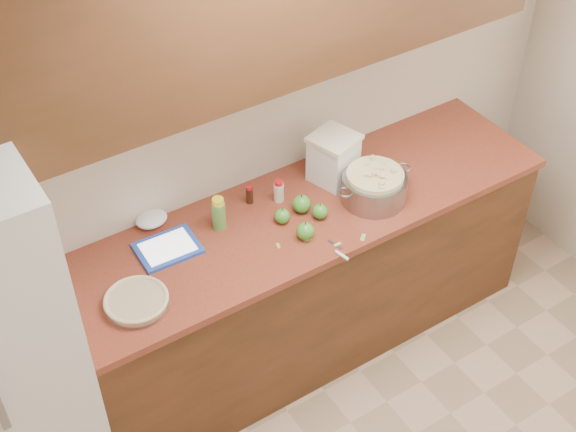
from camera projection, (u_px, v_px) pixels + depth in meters
room_shell at (541, 393)px, 2.50m from camera, size 3.60×3.60×3.60m
counter_run at (287, 286)px, 3.98m from camera, size 2.64×0.68×0.92m
pie at (136, 301)px, 3.26m from camera, size 0.28×0.28×0.04m
colander at (374, 186)px, 3.73m from camera, size 0.41×0.31×0.15m
flour_canister at (333, 158)px, 3.81m from camera, size 0.25×0.25×0.25m
tablet at (168, 248)px, 3.51m from camera, size 0.28×0.21×0.02m
paring_knife at (341, 253)px, 3.49m from camera, size 0.05×0.15×0.01m
lemon_bottle at (219, 214)px, 3.58m from camera, size 0.06×0.06×0.17m
cinnamon_shaker at (279, 191)px, 3.73m from camera, size 0.05×0.05×0.12m
vanilla_bottle at (249, 194)px, 3.73m from camera, size 0.03×0.03×0.10m
mixing_bowl at (330, 160)px, 3.93m from camera, size 0.20×0.20×0.07m
paper_towel at (151, 219)px, 3.62m from camera, size 0.15×0.13×0.06m
apple_left at (282, 216)px, 3.63m from camera, size 0.07×0.07×0.08m
apple_center at (302, 204)px, 3.68m from camera, size 0.09×0.09×0.10m
apple_front at (305, 231)px, 3.55m from camera, size 0.08×0.08×0.09m
apple_extra at (320, 211)px, 3.65m from camera, size 0.07×0.07×0.08m
peel_a at (308, 240)px, 3.57m from camera, size 0.04×0.02×0.00m
peel_b at (308, 236)px, 3.58m from camera, size 0.01×0.03×0.00m
peel_c at (278, 246)px, 3.54m from camera, size 0.02×0.03×0.00m
peel_d at (337, 244)px, 3.54m from camera, size 0.04×0.01×0.00m
peel_e at (363, 237)px, 3.58m from camera, size 0.05×0.04×0.00m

